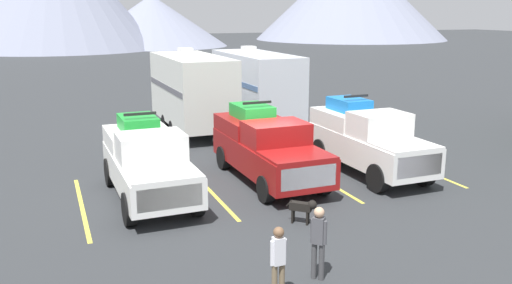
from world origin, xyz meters
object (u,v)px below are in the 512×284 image
at_px(pickup_truck_c, 367,138).
at_px(camper_trailer_a, 192,89).
at_px(pickup_truck_b, 267,146).
at_px(person_b, 278,259).
at_px(person_a, 318,238).
at_px(camper_trailer_b, 256,83).
at_px(pickup_truck_a, 147,160).
at_px(dog, 304,207).

relative_size(pickup_truck_c, camper_trailer_a, 0.69).
bearing_deg(pickup_truck_c, pickup_truck_b, 171.44).
distance_m(camper_trailer_a, person_b, 15.78).
xyz_separation_m(camper_trailer_a, person_a, (-1.30, -15.04, -1.10)).
height_order(pickup_truck_b, person_a, pickup_truck_b).
bearing_deg(camper_trailer_b, person_b, -109.99).
distance_m(pickup_truck_a, dog, 5.08).
bearing_deg(person_a, camper_trailer_b, 73.06).
bearing_deg(person_a, dog, 69.09).
bearing_deg(pickup_truck_c, person_b, -132.75).
xyz_separation_m(pickup_truck_a, person_a, (2.36, -6.53, -0.23)).
relative_size(pickup_truck_a, person_a, 3.36).
distance_m(person_a, person_b, 1.24).
xyz_separation_m(pickup_truck_c, person_b, (-6.39, -6.91, -0.33)).
relative_size(person_b, dog, 2.24).
height_order(camper_trailer_b, person_b, camper_trailer_b).
xyz_separation_m(camper_trailer_a, person_b, (-2.43, -15.55, -1.14)).
height_order(pickup_truck_c, camper_trailer_a, camper_trailer_a).
bearing_deg(person_b, person_a, 24.12).
bearing_deg(pickup_truck_b, camper_trailer_b, 70.71).
bearing_deg(camper_trailer_b, person_a, -106.94).
height_order(person_a, person_b, person_a).
bearing_deg(pickup_truck_a, dog, -46.63).
relative_size(pickup_truck_b, person_b, 3.68).
bearing_deg(dog, pickup_truck_a, 133.37).
height_order(pickup_truck_b, camper_trailer_b, camper_trailer_b).
xyz_separation_m(pickup_truck_c, person_a, (-5.26, -6.41, -0.29)).
relative_size(pickup_truck_b, camper_trailer_b, 0.71).
bearing_deg(camper_trailer_a, dog, -90.97).
distance_m(pickup_truck_c, camper_trailer_b, 9.67).
height_order(pickup_truck_c, dog, pickup_truck_c).
bearing_deg(camper_trailer_b, pickup_truck_c, -87.80).
bearing_deg(dog, camper_trailer_a, 89.03).
distance_m(pickup_truck_b, pickup_truck_c, 3.60).
relative_size(pickup_truck_c, person_b, 3.47).
xyz_separation_m(pickup_truck_c, camper_trailer_b, (-0.37, 9.63, 0.78)).
distance_m(pickup_truck_a, camper_trailer_a, 9.31).
height_order(pickup_truck_a, camper_trailer_a, camper_trailer_a).
bearing_deg(dog, camper_trailer_b, 73.94).
distance_m(pickup_truck_a, camper_trailer_b, 11.99).
xyz_separation_m(pickup_truck_b, camper_trailer_a, (-0.40, 8.10, 0.87)).
xyz_separation_m(pickup_truck_a, pickup_truck_c, (7.62, -0.12, 0.06)).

